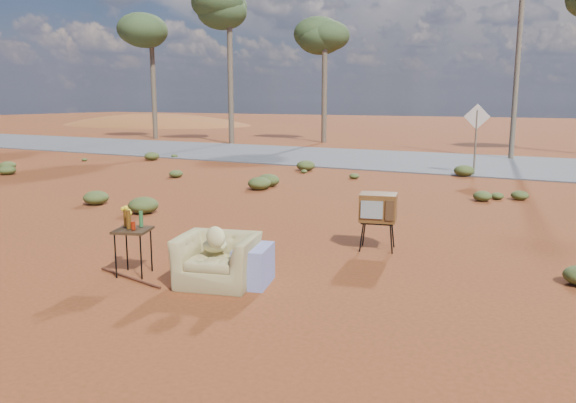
% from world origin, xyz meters
% --- Properties ---
extents(ground, '(140.00, 140.00, 0.00)m').
position_xyz_m(ground, '(0.00, 0.00, 0.00)').
color(ground, brown).
rests_on(ground, ground).
extents(highway, '(140.00, 7.00, 0.04)m').
position_xyz_m(highway, '(0.00, 15.00, 0.02)').
color(highway, '#565659').
rests_on(highway, ground).
extents(dirt_mound, '(26.00, 18.00, 2.00)m').
position_xyz_m(dirt_mound, '(-30.00, 34.00, 0.00)').
color(dirt_mound, brown).
rests_on(dirt_mound, ground).
extents(armchair, '(1.24, 0.99, 0.85)m').
position_xyz_m(armchair, '(0.43, -0.26, 0.40)').
color(armchair, '#988753').
rests_on(armchair, ground).
extents(tv_unit, '(0.64, 0.56, 0.90)m').
position_xyz_m(tv_unit, '(1.64, 2.23, 0.67)').
color(tv_unit, black).
rests_on(tv_unit, ground).
extents(side_table, '(0.56, 0.56, 0.90)m').
position_xyz_m(side_table, '(-0.90, -0.49, 0.66)').
color(side_table, '#342413').
rests_on(side_table, ground).
extents(rusty_bar, '(1.26, 0.30, 0.03)m').
position_xyz_m(rusty_bar, '(-0.79, -0.68, 0.02)').
color(rusty_bar, '#502415').
rests_on(rusty_bar, ground).
extents(road_sign, '(0.78, 0.06, 2.19)m').
position_xyz_m(road_sign, '(1.50, 12.00, 1.50)').
color(road_sign, brown).
rests_on(road_sign, ground).
extents(eucalyptus_far_left, '(3.20, 3.20, 7.10)m').
position_xyz_m(eucalyptus_far_left, '(-18.00, 20.00, 5.94)').
color(eucalyptus_far_left, brown).
rests_on(eucalyptus_far_left, ground).
extents(eucalyptus_left, '(3.20, 3.20, 8.10)m').
position_xyz_m(eucalyptus_left, '(-12.00, 19.00, 6.92)').
color(eucalyptus_left, brown).
rests_on(eucalyptus_left, ground).
extents(eucalyptus_near_left, '(3.20, 3.20, 6.60)m').
position_xyz_m(eucalyptus_near_left, '(-8.00, 22.00, 5.45)').
color(eucalyptus_near_left, brown).
rests_on(eucalyptus_near_left, ground).
extents(utility_pole_center, '(1.40, 0.20, 8.00)m').
position_xyz_m(utility_pole_center, '(2.00, 17.50, 4.15)').
color(utility_pole_center, brown).
rests_on(utility_pole_center, ground).
extents(scrub_patch, '(17.49, 8.07, 0.33)m').
position_xyz_m(scrub_patch, '(-0.82, 4.41, 0.14)').
color(scrub_patch, '#465525').
rests_on(scrub_patch, ground).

